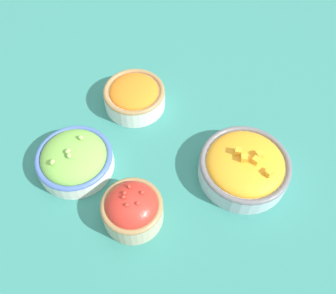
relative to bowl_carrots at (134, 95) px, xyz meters
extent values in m
plane|color=#337F75|center=(-0.13, 0.10, -0.03)|extent=(3.00, 3.00, 0.00)
cylinder|color=silver|center=(0.00, 0.00, -0.01)|extent=(0.14, 0.14, 0.05)
torus|color=#997A4C|center=(0.00, 0.00, 0.01)|extent=(0.14, 0.14, 0.01)
ellipsoid|color=orange|center=(0.00, 0.00, 0.01)|extent=(0.12, 0.12, 0.03)
cylinder|color=silver|center=(0.04, 0.20, -0.01)|extent=(0.16, 0.16, 0.04)
torus|color=#4766B7|center=(0.04, 0.20, 0.00)|extent=(0.16, 0.16, 0.01)
ellipsoid|color=#7ABC4C|center=(0.04, 0.20, 0.00)|extent=(0.14, 0.14, 0.06)
ellipsoid|color=#99D166|center=(0.04, 0.22, 0.04)|extent=(0.02, 0.02, 0.01)
ellipsoid|color=#99D166|center=(0.04, 0.21, 0.04)|extent=(0.01, 0.01, 0.01)
ellipsoid|color=#99D166|center=(0.06, 0.24, 0.03)|extent=(0.01, 0.01, 0.01)
ellipsoid|color=#99D166|center=(0.04, 0.17, 0.03)|extent=(0.02, 0.01, 0.01)
cylinder|color=#B2C1CC|center=(-0.29, 0.09, -0.01)|extent=(0.19, 0.19, 0.04)
torus|color=slate|center=(-0.29, 0.09, 0.01)|extent=(0.19, 0.19, 0.01)
ellipsoid|color=orange|center=(-0.29, 0.09, 0.01)|extent=(0.16, 0.16, 0.04)
cube|color=#F4A828|center=(-0.31, 0.10, 0.04)|extent=(0.02, 0.02, 0.01)
cube|color=#F4A828|center=(-0.27, 0.09, 0.04)|extent=(0.01, 0.01, 0.01)
cube|color=#F4A828|center=(-0.28, 0.10, 0.04)|extent=(0.02, 0.02, 0.01)
cube|color=#F4A828|center=(-0.34, 0.11, 0.03)|extent=(0.02, 0.02, 0.01)
cube|color=#F4A828|center=(-0.31, 0.08, 0.04)|extent=(0.02, 0.02, 0.01)
cylinder|color=beige|center=(-0.12, 0.26, -0.01)|extent=(0.12, 0.12, 0.05)
torus|color=#997A4C|center=(-0.12, 0.26, 0.02)|extent=(0.12, 0.12, 0.01)
ellipsoid|color=red|center=(-0.12, 0.26, 0.02)|extent=(0.10, 0.10, 0.06)
ellipsoid|color=red|center=(-0.11, 0.27, 0.05)|extent=(0.01, 0.01, 0.01)
ellipsoid|color=red|center=(-0.13, 0.27, 0.05)|extent=(0.01, 0.01, 0.01)
ellipsoid|color=red|center=(-0.13, 0.25, 0.05)|extent=(0.01, 0.01, 0.01)
ellipsoid|color=red|center=(-0.10, 0.26, 0.05)|extent=(0.01, 0.01, 0.01)
ellipsoid|color=red|center=(-0.10, 0.24, 0.05)|extent=(0.01, 0.01, 0.01)
ellipsoid|color=red|center=(-0.12, 0.28, 0.05)|extent=(0.01, 0.01, 0.01)
camera|label=1|loc=(-0.29, 0.52, 0.66)|focal=40.00mm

